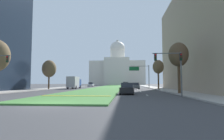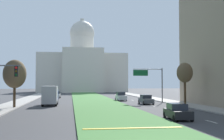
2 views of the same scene
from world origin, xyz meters
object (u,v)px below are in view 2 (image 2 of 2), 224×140
Objects in this scene: sedan_midblock at (146,100)px; box_truck_delivery at (50,95)px; street_tree_left_mid at (15,74)px; overhead_guide_sign at (151,78)px; sedan_lead_stopped at (177,112)px; sedan_distant at (121,97)px; sedan_far_horizon at (56,95)px; street_tree_right_mid at (185,73)px; capitol_building at (82,68)px.

sedan_midblock is 0.65× the size of box_truck_delivery.
street_tree_left_mid is at bearing -165.17° from sedan_midblock.
overhead_guide_sign is at bearing 59.33° from sedan_midblock.
sedan_lead_stopped is 1.10× the size of sedan_distant.
sedan_midblock is at bearing 83.77° from sedan_lead_stopped.
overhead_guide_sign is at bearing -48.37° from sedan_far_horizon.
overhead_guide_sign is 1.54× the size of sedan_distant.
street_tree_left_mid is at bearing -99.08° from sedan_far_horizon.
street_tree_left_mid is 1.02× the size of street_tree_right_mid.
sedan_lead_stopped is at bearing -40.66° from street_tree_left_mid.
capitol_building is at bearing 99.23° from street_tree_right_mid.
sedan_midblock is 16.48m from box_truck_delivery.
overhead_guide_sign is 25.56m from sedan_lead_stopped.
sedan_midblock is at bearing -83.84° from capitol_building.
capitol_building reaches higher than box_truck_delivery.
sedan_lead_stopped is (-7.43, -16.55, -4.51)m from street_tree_right_mid.
street_tree_left_mid is (-23.09, -8.69, 0.35)m from overhead_guide_sign.
sedan_midblock is at bearing 133.50° from street_tree_right_mid.
sedan_far_horizon reaches higher than sedan_midblock.
street_tree_right_mid is 1.09× the size of box_truck_delivery.
street_tree_right_mid reaches higher than box_truck_delivery.
box_truck_delivery is at bearing -140.10° from sedan_distant.
street_tree_left_mid is at bearing -99.02° from capitol_building.
overhead_guide_sign is at bearing -59.38° from sedan_distant.
street_tree_right_mid is (13.29, -81.79, -4.79)m from capitol_building.
street_tree_right_mid reaches higher than sedan_lead_stopped.
overhead_guide_sign reaches higher than box_truck_delivery.
sedan_distant is at bearing 39.90° from box_truck_delivery.
box_truck_delivery is (-21.47, 4.40, -3.60)m from street_tree_right_mid.
overhead_guide_sign is at bearing 80.44° from sedan_lead_stopped.
capitol_building reaches higher than sedan_midblock.
sedan_distant is at bearing 41.07° from street_tree_left_mid.
sedan_distant is 0.99× the size of sedan_far_horizon.
sedan_far_horizon is at bearing 131.63° from overhead_guide_sign.
sedan_distant is at bearing 90.48° from sedan_lead_stopped.
box_truck_delivery reaches higher than sedan_midblock.
sedan_far_horizon is at bearing 107.29° from sedan_lead_stopped.
street_tree_left_mid is 7.55m from box_truck_delivery.
capitol_building reaches higher than overhead_guide_sign.
sedan_far_horizon reaches higher than sedan_lead_stopped.
street_tree_right_mid is 22.21m from box_truck_delivery.
sedan_midblock is at bearing -55.07° from sedan_far_horizon.
sedan_far_horizon is at bearing 136.65° from sedan_distant.
street_tree_left_mid reaches higher than overhead_guide_sign.
overhead_guide_sign is at bearing 12.27° from box_truck_delivery.
sedan_midblock is (2.39, 21.86, -0.00)m from sedan_lead_stopped.
street_tree_left_mid is 22.42m from sedan_midblock.
capitol_building is at bearing 97.80° from overhead_guide_sign.
sedan_far_horizon is (-16.59, 23.75, 0.03)m from sedan_midblock.
capitol_building is 5.63× the size of overhead_guide_sign.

